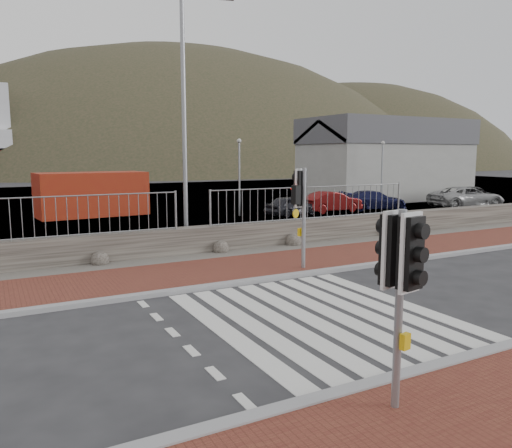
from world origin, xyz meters
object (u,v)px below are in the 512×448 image
traffic_signal_far (303,197)px  car_a (291,206)px  traffic_signal_near (400,269)px  car_c (374,200)px  car_d (467,197)px  car_b (332,202)px  car_e (472,194)px  shipping_container (92,194)px  streetlight (188,108)px

traffic_signal_far → car_a: bearing=-139.3°
traffic_signal_near → car_c: bearing=39.3°
traffic_signal_near → car_d: size_ratio=0.56×
car_b → car_d: bearing=-103.7°
car_c → car_e: bearing=-74.3°
car_b → shipping_container: bearing=68.6°
car_a → car_e: 14.53m
car_d → traffic_signal_near: bearing=138.2°
traffic_signal_near → shipping_container: 23.34m
traffic_signal_far → streetlight: (-1.69, 4.50, 2.72)m
traffic_signal_far → car_b: 14.91m
car_a → car_d: (11.70, -1.79, 0.11)m
traffic_signal_far → streetlight: streetlight is taller
traffic_signal_near → car_a: traffic_signal_near is taller
streetlight → shipping_container: streetlight is taller
shipping_container → car_e: size_ratio=1.58×
car_a → streetlight: bearing=116.0°
car_c → car_e: 8.64m
streetlight → shipping_container: (-1.22, 11.62, -3.67)m
traffic_signal_near → car_c: size_ratio=0.67×
shipping_container → car_b: bearing=-26.6°
traffic_signal_far → car_a: (6.60, 11.12, -1.58)m
traffic_signal_far → car_b: bearing=-148.5°
streetlight → car_d: size_ratio=1.83×
car_a → car_d: car_d is taller
car_c → car_d: size_ratio=0.84×
car_d → shipping_container: bearing=83.0°
streetlight → car_b: (11.21, 6.88, -4.25)m
streetlight → car_b: bearing=46.5°
shipping_container → car_d: (21.21, -6.80, -0.52)m
streetlight → car_c: size_ratio=2.18×
streetlight → shipping_container: 12.24m
car_e → traffic_signal_far: bearing=117.7°
streetlight → car_e: size_ratio=2.42×
traffic_signal_near → traffic_signal_far: bearing=55.2°
traffic_signal_far → car_d: size_ratio=0.62×
car_b → car_e: bearing=-91.6°
streetlight → car_c: 16.26m
traffic_signal_near → car_c: (15.82, 18.42, -1.33)m
shipping_container → car_a: (9.51, -5.00, -0.63)m
car_c → car_d: (5.81, -1.89, 0.08)m
car_e → streetlight: bearing=106.1°
shipping_container → car_a: size_ratio=1.77×
shipping_container → car_a: shipping_container is taller
traffic_signal_far → car_e: bearing=-170.8°
traffic_signal_near → car_d: 27.25m
car_c → car_d: 6.11m
car_b → car_d: (8.78, -2.05, 0.06)m
car_b → car_d: 9.02m
streetlight → car_a: streetlight is taller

